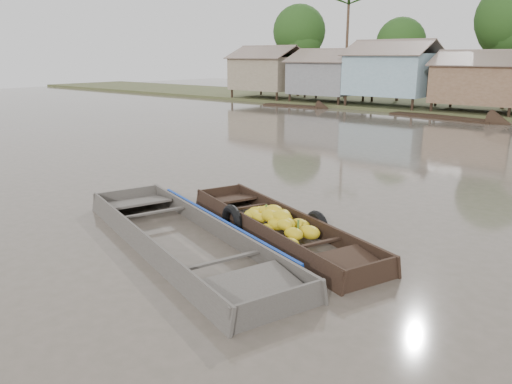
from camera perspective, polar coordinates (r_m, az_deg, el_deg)
The scene contains 3 objects.
ground at distance 11.86m, azimuth -0.00°, elevation -5.27°, with size 120.00×120.00×0.00m, color #514A3E.
banana_boat at distance 12.05m, azimuth 2.27°, elevation -3.86°, with size 6.62×3.67×0.92m.
viewer_boat at distance 11.42m, azimuth -8.22°, elevation -5.91°, with size 8.00×4.30×0.62m.
Camera 1 is at (7.09, -8.53, 4.18)m, focal length 35.00 mm.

